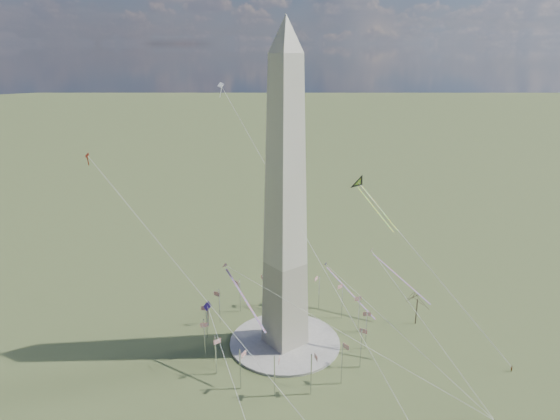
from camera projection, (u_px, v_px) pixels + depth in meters
ground at (285, 343)px, 163.34m from camera, size 2000.00×2000.00×0.00m
plaza at (285, 342)px, 163.22m from camera, size 36.00×36.00×0.80m
washington_monument at (285, 204)px, 148.16m from camera, size 15.56×15.56×100.00m
flagpole_ring at (285, 324)px, 161.04m from camera, size 54.40×54.40×13.00m
tree_near at (418, 297)px, 171.56m from camera, size 8.19×8.19×14.33m
person_east at (512, 368)px, 148.96m from camera, size 0.86×0.82×1.97m
kite_delta_black at (361, 186)px, 174.34m from camera, size 7.23×19.57×16.39m
kite_diamond_purple at (208, 309)px, 146.11m from camera, size 1.72×2.79×8.87m
kite_streamer_left at (392, 270)px, 153.92m from camera, size 7.88×19.70×14.03m
kite_streamer_mid at (239, 289)px, 145.29m from camera, size 1.93×20.70×14.23m
kite_streamer_right at (342, 283)px, 181.66m from camera, size 5.47×22.65×15.66m
kite_small_red at (87, 157)px, 149.50m from camera, size 1.11×1.74×3.90m
kite_small_white at (221, 86)px, 169.31m from camera, size 1.97×1.71×5.06m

